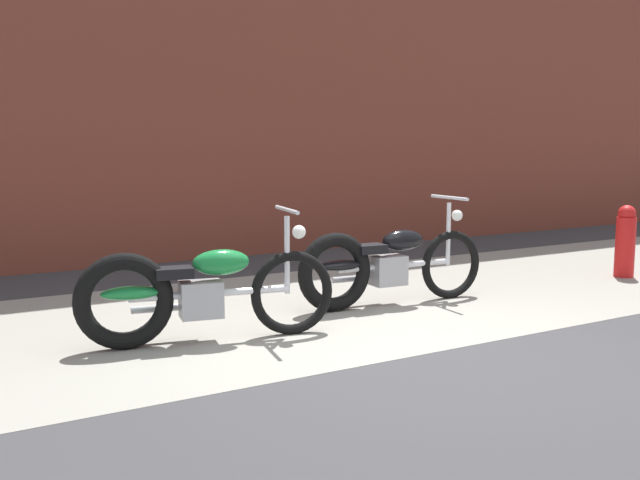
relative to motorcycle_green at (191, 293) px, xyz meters
The scene contains 6 objects.
ground_plane 1.86m from the motorcycle_green, 38.92° to the right, with size 80.00×80.00×0.00m, color #38383A.
sidewalk_slab 1.59m from the motorcycle_green, 23.31° to the left, with size 36.00×3.50×0.01m, color gray.
brick_building_wall 5.15m from the motorcycle_green, 70.81° to the left, with size 36.00×0.50×6.49m, color brown.
motorcycle_green is the anchor object (origin of this frame).
motorcycle_black 2.02m from the motorcycle_green, ahead, with size 2.01×0.58×1.03m.
fire_hydrant 5.31m from the motorcycle_green, ahead, with size 0.22×0.22×0.84m.
Camera 1 is at (-3.21, -3.87, 1.49)m, focal length 39.24 mm.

